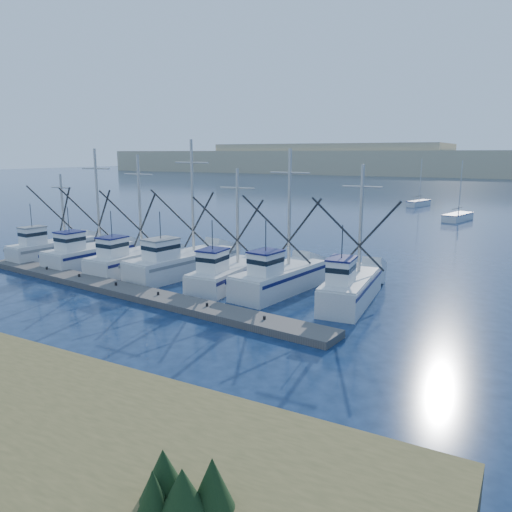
# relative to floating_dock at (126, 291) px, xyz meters

# --- Properties ---
(ground) EXTENTS (500.00, 500.00, 0.00)m
(ground) POSITION_rel_floating_dock_xyz_m (10.37, -6.36, -0.20)
(ground) COLOR #0B1B34
(ground) RESTS_ON ground
(floating_dock) EXTENTS (30.45, 5.42, 0.41)m
(floating_dock) POSITION_rel_floating_dock_xyz_m (0.00, 0.00, 0.00)
(floating_dock) COLOR #56514D
(floating_dock) RESTS_ON ground
(dune_ridge) EXTENTS (360.00, 60.00, 10.00)m
(dune_ridge) POSITION_rel_floating_dock_xyz_m (10.37, 203.64, 4.80)
(dune_ridge) COLOR tan
(dune_ridge) RESTS_ON ground
(trawler_fleet) EXTENTS (29.64, 9.44, 10.04)m
(trawler_fleet) POSITION_rel_floating_dock_xyz_m (0.41, 5.01, 0.77)
(trawler_fleet) COLOR silver
(trawler_fleet) RESTS_ON ground
(sailboat_near) EXTENTS (3.38, 6.59, 8.10)m
(sailboat_near) POSITION_rel_floating_dock_xyz_m (14.05, 48.86, 0.28)
(sailboat_near) COLOR silver
(sailboat_near) RESTS_ON ground
(sailboat_far) EXTENTS (3.05, 6.33, 8.10)m
(sailboat_far) POSITION_rel_floating_dock_xyz_m (5.53, 65.71, 0.30)
(sailboat_far) COLOR silver
(sailboat_far) RESTS_ON ground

